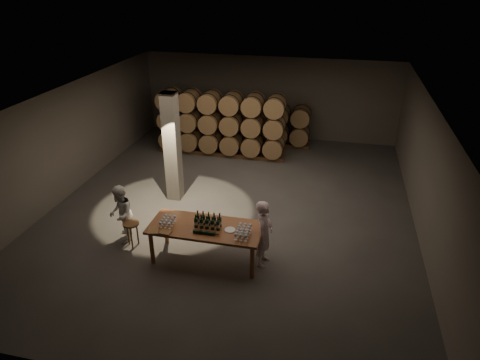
% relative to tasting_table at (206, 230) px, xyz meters
% --- Properties ---
extents(room, '(12.00, 12.00, 12.00)m').
position_rel_tasting_table_xyz_m(room, '(-1.80, 2.70, 0.80)').
color(room, '#4D4B48').
rests_on(room, ground).
extents(tasting_table, '(2.60, 1.10, 0.90)m').
position_rel_tasting_table_xyz_m(tasting_table, '(0.00, 0.00, 0.00)').
color(tasting_table, brown).
rests_on(tasting_table, ground).
extents(barrel_stack_back, '(5.48, 0.95, 1.57)m').
position_rel_tasting_table_xyz_m(barrel_stack_back, '(-0.96, 7.70, 0.03)').
color(barrel_stack_back, brown).
rests_on(barrel_stack_back, ground).
extents(barrel_stack_front, '(4.70, 0.95, 2.31)m').
position_rel_tasting_table_xyz_m(barrel_stack_front, '(-1.35, 6.30, 0.40)').
color(barrel_stack_front, brown).
rests_on(barrel_stack_front, ground).
extents(bottle_cluster, '(0.61, 0.24, 0.35)m').
position_rel_tasting_table_xyz_m(bottle_cluster, '(0.06, 0.00, 0.23)').
color(bottle_cluster, black).
rests_on(bottle_cluster, tasting_table).
extents(lying_bottles, '(0.60, 0.08, 0.08)m').
position_rel_tasting_table_xyz_m(lying_bottles, '(0.07, -0.30, 0.14)').
color(lying_bottles, black).
rests_on(lying_bottles, tasting_table).
extents(glass_cluster_left, '(0.30, 0.41, 0.16)m').
position_rel_tasting_table_xyz_m(glass_cluster_left, '(-0.88, -0.10, 0.22)').
color(glass_cluster_left, silver).
rests_on(glass_cluster_left, tasting_table).
extents(glass_cluster_right, '(0.31, 0.53, 0.18)m').
position_rel_tasting_table_xyz_m(glass_cluster_right, '(0.91, -0.15, 0.23)').
color(glass_cluster_right, silver).
rests_on(glass_cluster_right, tasting_table).
extents(plate, '(0.25, 0.25, 0.01)m').
position_rel_tasting_table_xyz_m(plate, '(0.58, -0.02, 0.11)').
color(plate, white).
rests_on(plate, tasting_table).
extents(notebook_near, '(0.26, 0.21, 0.03)m').
position_rel_tasting_table_xyz_m(notebook_near, '(-0.79, -0.45, 0.12)').
color(notebook_near, olive).
rests_on(notebook_near, tasting_table).
extents(notebook_corner, '(0.31, 0.36, 0.03)m').
position_rel_tasting_table_xyz_m(notebook_corner, '(-1.09, -0.43, 0.12)').
color(notebook_corner, olive).
rests_on(notebook_corner, tasting_table).
extents(pen, '(0.13, 0.01, 0.01)m').
position_rel_tasting_table_xyz_m(pen, '(-0.73, -0.41, 0.11)').
color(pen, black).
rests_on(pen, tasting_table).
extents(stool, '(0.40, 0.40, 0.66)m').
position_rel_tasting_table_xyz_m(stool, '(-1.94, 0.10, -0.26)').
color(stool, brown).
rests_on(stool, ground).
extents(person_man, '(0.45, 0.63, 1.63)m').
position_rel_tasting_table_xyz_m(person_man, '(1.33, 0.15, 0.02)').
color(person_man, silver).
rests_on(person_man, ground).
extents(person_woman, '(0.81, 0.89, 1.50)m').
position_rel_tasting_table_xyz_m(person_woman, '(-2.28, 0.29, -0.04)').
color(person_woman, white).
rests_on(person_woman, ground).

